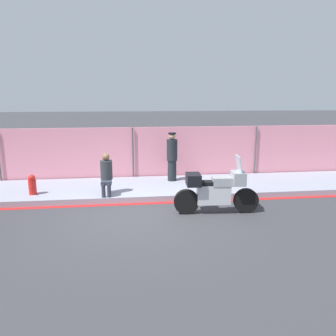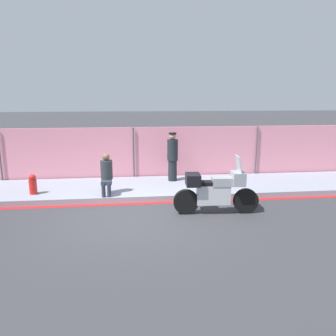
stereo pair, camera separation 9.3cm
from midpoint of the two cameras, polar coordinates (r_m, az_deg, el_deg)
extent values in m
plane|color=#38383D|center=(8.47, -5.84, -8.50)|extent=(120.00, 120.00, 0.00)
cube|color=#8E93A3|center=(10.70, -6.14, -3.55)|extent=(33.64, 2.47, 0.17)
cube|color=red|center=(9.46, -5.99, -6.23)|extent=(33.64, 0.18, 0.01)
cube|color=pink|center=(11.79, -6.36, 2.35)|extent=(31.96, 0.08, 1.94)
cylinder|color=#4C4C51|center=(11.69, -6.35, 2.27)|extent=(0.05, 0.05, 1.94)
cylinder|color=#4C4C51|center=(12.58, 14.75, 2.65)|extent=(0.05, 0.05, 1.94)
cylinder|color=black|center=(8.88, 13.13, -5.55)|extent=(0.66, 0.18, 0.65)
cylinder|color=black|center=(8.57, 2.90, -5.89)|extent=(0.66, 0.18, 0.65)
cube|color=silver|center=(8.62, 7.63, -4.56)|extent=(0.88, 0.33, 0.51)
cube|color=#999EA3|center=(8.57, 9.15, -2.31)|extent=(0.54, 0.34, 0.22)
cube|color=black|center=(8.52, 7.06, -2.62)|extent=(0.62, 0.32, 0.10)
cube|color=#999EA3|center=(8.65, 11.82, -1.74)|extent=(0.35, 0.50, 0.34)
cube|color=silver|center=(8.56, 11.94, 0.73)|extent=(0.13, 0.43, 0.42)
cube|color=black|center=(8.42, 4.12, -2.02)|extent=(0.39, 0.53, 0.30)
cylinder|color=#1E2328|center=(11.20, 0.46, -0.42)|extent=(0.30, 0.30, 0.71)
cylinder|color=#1E2328|center=(11.06, 0.47, 3.16)|extent=(0.36, 0.36, 0.71)
sphere|color=tan|center=(11.00, 0.48, 5.56)|extent=(0.22, 0.22, 0.22)
cylinder|color=black|center=(10.99, 0.48, 6.05)|extent=(0.26, 0.26, 0.05)
cylinder|color=#2D3342|center=(9.56, -11.45, -3.90)|extent=(0.11, 0.11, 0.39)
cylinder|color=#2D3342|center=(9.55, -10.50, -3.88)|extent=(0.11, 0.11, 0.39)
cube|color=#2D3342|center=(9.69, -10.95, -2.45)|extent=(0.30, 0.39, 0.10)
cylinder|color=#2D3338|center=(9.81, -10.95, -0.31)|extent=(0.35, 0.35, 0.56)
sphere|color=brown|center=(9.73, -11.05, 1.91)|extent=(0.22, 0.22, 0.22)
cylinder|color=red|center=(10.47, -22.77, -3.09)|extent=(0.22, 0.22, 0.44)
sphere|color=red|center=(10.40, -22.90, -1.60)|extent=(0.20, 0.20, 0.20)
cylinder|color=red|center=(10.35, -22.96, -3.15)|extent=(0.08, 0.09, 0.08)
camera|label=1|loc=(0.05, -90.28, -0.06)|focal=35.00mm
camera|label=2|loc=(0.05, 89.72, 0.06)|focal=35.00mm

